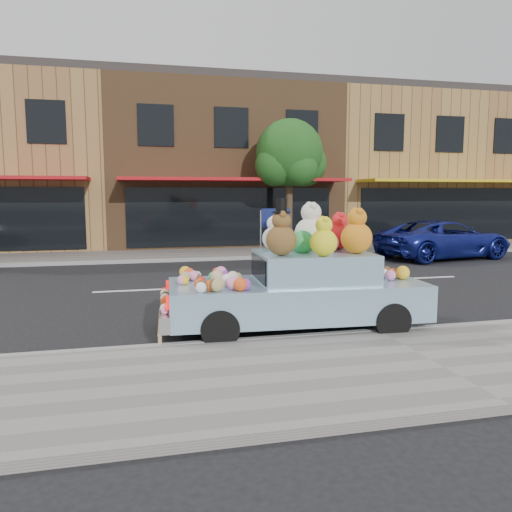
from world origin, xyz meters
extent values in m
plane|color=black|center=(0.00, 0.00, 0.00)|extent=(120.00, 120.00, 0.00)
cube|color=gray|center=(0.00, -6.50, 0.06)|extent=(60.00, 3.00, 0.12)
cube|color=gray|center=(0.00, 6.50, 0.06)|extent=(60.00, 3.00, 0.12)
cube|color=gray|center=(0.00, -5.00, 0.07)|extent=(60.00, 0.12, 0.13)
cube|color=gray|center=(0.00, 5.00, 0.07)|extent=(60.00, 0.12, 0.13)
cube|color=black|center=(-7.00, 7.98, 5.00)|extent=(1.40, 0.06, 1.60)
cube|color=brown|center=(0.00, 12.00, 3.50)|extent=(10.00, 8.00, 7.00)
cube|color=#332D2B|center=(0.00, 12.00, 7.15)|extent=(10.00, 8.00, 0.30)
cube|color=black|center=(0.00, 7.98, 1.40)|extent=(8.50, 0.06, 2.40)
cube|color=#B21016|center=(0.00, 7.10, 2.90)|extent=(9.00, 1.80, 0.12)
cube|color=black|center=(-3.00, 7.98, 5.00)|extent=(1.40, 0.06, 1.60)
cube|color=black|center=(0.00, 7.98, 5.00)|extent=(1.40, 0.06, 1.60)
cube|color=black|center=(3.00, 7.98, 5.00)|extent=(1.40, 0.06, 1.60)
cube|color=olive|center=(10.00, 12.00, 3.50)|extent=(10.00, 8.00, 7.00)
cube|color=#332D2B|center=(10.00, 12.00, 7.15)|extent=(10.00, 8.00, 0.30)
cube|color=black|center=(10.00, 7.98, 1.40)|extent=(8.50, 0.06, 2.40)
cube|color=gold|center=(10.00, 7.10, 2.90)|extent=(9.00, 1.80, 0.12)
cube|color=black|center=(7.00, 7.98, 5.00)|extent=(1.40, 0.06, 1.60)
cube|color=black|center=(10.00, 7.98, 5.00)|extent=(1.40, 0.06, 1.60)
cube|color=black|center=(13.00, 7.98, 5.00)|extent=(1.40, 0.06, 1.60)
cylinder|color=#38281C|center=(2.00, 6.50, 1.60)|extent=(0.28, 0.28, 3.20)
sphere|color=#154714|center=(2.00, 6.50, 3.92)|extent=(2.60, 2.60, 2.60)
sphere|color=#154714|center=(2.70, 6.80, 3.52)|extent=(1.80, 1.80, 1.80)
sphere|color=#154714|center=(1.40, 6.30, 3.42)|extent=(1.60, 1.60, 1.60)
sphere|color=#154714|center=(2.20, 5.90, 3.32)|extent=(1.40, 1.40, 1.40)
sphere|color=#154714|center=(1.70, 7.10, 3.62)|extent=(1.60, 1.60, 1.60)
imported|color=navy|center=(7.03, 3.68, 0.70)|extent=(5.34, 3.12, 1.40)
cylinder|color=black|center=(0.17, -5.14, 0.30)|extent=(0.61, 0.23, 0.60)
cylinder|color=black|center=(0.26, -3.58, 0.30)|extent=(0.61, 0.23, 0.60)
cylinder|color=black|center=(-2.63, -4.98, 0.30)|extent=(0.61, 0.23, 0.60)
cylinder|color=black|center=(-2.54, -3.42, 0.30)|extent=(0.61, 0.23, 0.60)
cube|color=#91BDD9|center=(-1.18, -4.28, 0.55)|extent=(4.39, 1.94, 0.60)
cube|color=#91BDD9|center=(-0.88, -4.30, 1.10)|extent=(1.98, 1.61, 0.50)
cube|color=silver|center=(-3.40, -4.15, 0.40)|extent=(0.26, 1.79, 0.26)
cube|color=red|center=(-3.39, -4.83, 0.72)|extent=(0.08, 0.28, 0.16)
cube|color=red|center=(-3.31, -3.47, 0.72)|extent=(0.08, 0.28, 0.16)
cube|color=black|center=(-1.83, -4.24, 1.10)|extent=(0.11, 1.30, 0.40)
sphere|color=brown|center=(-1.55, -4.61, 1.60)|extent=(0.50, 0.50, 0.50)
sphere|color=brown|center=(-1.55, -4.61, 1.92)|extent=(0.31, 0.31, 0.31)
sphere|color=brown|center=(-1.55, -4.72, 2.02)|extent=(0.12, 0.12, 0.12)
sphere|color=brown|center=(-1.55, -4.50, 2.02)|extent=(0.12, 0.12, 0.12)
cylinder|color=black|center=(-1.55, -4.61, 2.05)|extent=(0.29, 0.29, 0.02)
cylinder|color=black|center=(-1.55, -4.61, 2.16)|extent=(0.19, 0.19, 0.22)
sphere|color=beige|center=(-0.81, -3.95, 1.64)|extent=(0.58, 0.58, 0.58)
sphere|color=beige|center=(-0.81, -3.95, 2.02)|extent=(0.36, 0.36, 0.36)
sphere|color=beige|center=(-0.81, -4.08, 2.13)|extent=(0.14, 0.14, 0.14)
sphere|color=beige|center=(-0.81, -3.82, 2.13)|extent=(0.14, 0.14, 0.14)
sphere|color=#C66E12|center=(-0.25, -4.63, 1.61)|extent=(0.52, 0.52, 0.52)
sphere|color=#C66E12|center=(-0.25, -4.63, 1.95)|extent=(0.33, 0.33, 0.33)
sphere|color=#C66E12|center=(-0.25, -4.75, 2.06)|extent=(0.12, 0.12, 0.12)
sphere|color=#C66E12|center=(-0.25, -4.52, 2.06)|extent=(0.12, 0.12, 0.12)
sphere|color=red|center=(-0.26, -3.93, 1.58)|extent=(0.46, 0.46, 0.46)
sphere|color=red|center=(-0.26, -3.93, 1.87)|extent=(0.28, 0.28, 0.28)
sphere|color=red|center=(-0.26, -4.03, 1.97)|extent=(0.11, 0.11, 0.11)
sphere|color=red|center=(-0.26, -3.83, 1.97)|extent=(0.11, 0.11, 0.11)
sphere|color=white|center=(-1.46, -3.81, 1.56)|extent=(0.41, 0.41, 0.41)
sphere|color=white|center=(-1.46, -3.81, 1.82)|extent=(0.26, 0.26, 0.26)
sphere|color=white|center=(-1.46, -3.90, 1.91)|extent=(0.10, 0.10, 0.10)
sphere|color=white|center=(-1.46, -3.72, 1.91)|extent=(0.10, 0.10, 0.10)
sphere|color=yellow|center=(-0.92, -4.84, 1.57)|extent=(0.44, 0.44, 0.44)
sphere|color=yellow|center=(-0.92, -4.84, 1.85)|extent=(0.27, 0.27, 0.27)
sphere|color=yellow|center=(-0.92, -4.94, 1.94)|extent=(0.10, 0.10, 0.10)
sphere|color=yellow|center=(-0.92, -4.75, 1.94)|extent=(0.10, 0.10, 0.10)
sphere|color=green|center=(-1.08, -4.28, 1.53)|extent=(0.40, 0.40, 0.40)
sphere|color=pink|center=(-0.58, -4.26, 1.50)|extent=(0.32, 0.32, 0.32)
sphere|color=white|center=(-2.89, -4.89, 0.93)|extent=(0.17, 0.17, 0.17)
sphere|color=pink|center=(-2.88, -3.81, 0.94)|extent=(0.18, 0.18, 0.18)
sphere|color=red|center=(-3.04, -3.84, 0.92)|extent=(0.15, 0.15, 0.15)
sphere|color=#503216|center=(-2.83, -3.83, 0.92)|extent=(0.14, 0.14, 0.14)
sphere|color=#EC4616|center=(-2.43, -3.45, 0.93)|extent=(0.17, 0.17, 0.17)
sphere|color=#9D8E56|center=(-3.04, -3.86, 0.94)|extent=(0.18, 0.18, 0.18)
sphere|color=beige|center=(-2.27, -4.17, 0.95)|extent=(0.20, 0.20, 0.20)
sphere|color=#792D8B|center=(-2.33, -3.74, 0.93)|extent=(0.16, 0.16, 0.16)
sphere|color=red|center=(-2.81, -4.21, 0.92)|extent=(0.14, 0.14, 0.14)
sphere|color=#EC4616|center=(-2.94, -3.59, 0.95)|extent=(0.20, 0.20, 0.20)
sphere|color=pink|center=(-2.38, -3.66, 0.96)|extent=(0.22, 0.22, 0.22)
sphere|color=white|center=(-2.42, -4.49, 0.96)|extent=(0.21, 0.21, 0.21)
sphere|color=#EC4616|center=(-2.28, -4.88, 0.96)|extent=(0.21, 0.21, 0.21)
sphere|color=#EC4616|center=(-2.88, -4.58, 0.93)|extent=(0.17, 0.17, 0.17)
sphere|color=#9D8E56|center=(-2.65, -4.85, 0.95)|extent=(0.20, 0.20, 0.20)
sphere|color=green|center=(-2.57, -4.09, 0.95)|extent=(0.20, 0.20, 0.20)
sphere|color=#9D8E56|center=(-2.61, -4.77, 0.95)|extent=(0.21, 0.21, 0.21)
sphere|color=#792D8B|center=(-2.20, -4.83, 0.94)|extent=(0.19, 0.19, 0.19)
sphere|color=#503216|center=(-2.69, -4.83, 0.95)|extent=(0.20, 0.20, 0.20)
sphere|color=beige|center=(-2.27, -4.15, 0.93)|extent=(0.16, 0.16, 0.16)
sphere|color=red|center=(-2.32, -4.81, 0.92)|extent=(0.14, 0.14, 0.14)
sphere|color=pink|center=(-3.12, -4.12, 0.93)|extent=(0.16, 0.16, 0.16)
sphere|color=beige|center=(-2.67, -4.72, 0.94)|extent=(0.19, 0.19, 0.19)
sphere|color=#FFA41C|center=(-2.24, -4.15, 0.94)|extent=(0.17, 0.17, 0.17)
sphere|color=#9D8E56|center=(-2.15, -3.98, 0.92)|extent=(0.14, 0.14, 0.14)
sphere|color=pink|center=(-2.38, -4.74, 0.96)|extent=(0.21, 0.21, 0.21)
sphere|color=#FFA41C|center=(-3.00, -3.44, 0.95)|extent=(0.21, 0.21, 0.21)
sphere|color=#FFA41C|center=(-3.07, -4.14, 0.92)|extent=(0.15, 0.15, 0.15)
sphere|color=pink|center=(-2.97, -3.68, 0.92)|extent=(0.14, 0.14, 0.14)
sphere|color=beige|center=(-2.79, -3.57, 0.92)|extent=(0.13, 0.13, 0.13)
sphere|color=#9D8E56|center=(-2.30, -4.83, 0.93)|extent=(0.17, 0.17, 0.17)
sphere|color=#EC4616|center=(-2.73, -4.80, 0.94)|extent=(0.19, 0.19, 0.19)
sphere|color=#503216|center=(-2.88, -4.84, 0.94)|extent=(0.18, 0.18, 0.18)
sphere|color=#D8A88C|center=(-2.53, -4.15, 0.97)|extent=(0.22, 0.22, 0.22)
sphere|color=beige|center=(-3.37, -3.61, 0.61)|extent=(0.17, 0.17, 0.17)
sphere|color=#503216|center=(-3.38, -3.89, 0.60)|extent=(0.13, 0.13, 0.13)
sphere|color=beige|center=(-3.39, -3.96, 0.61)|extent=(0.15, 0.15, 0.15)
sphere|color=#EC4616|center=(-3.40, -4.15, 0.60)|extent=(0.15, 0.15, 0.15)
sphere|color=pink|center=(-3.44, -4.80, 0.59)|extent=(0.13, 0.13, 0.13)
sphere|color=red|center=(-3.36, -3.43, 0.61)|extent=(0.16, 0.16, 0.16)
sphere|color=#503216|center=(-3.38, -3.76, 0.61)|extent=(0.15, 0.15, 0.15)
sphere|color=white|center=(-3.43, -4.72, 0.60)|extent=(0.15, 0.15, 0.15)
sphere|color=#EC4616|center=(0.64, -4.26, 0.93)|extent=(0.17, 0.17, 0.17)
sphere|color=#792D8B|center=(0.39, -3.96, 0.96)|extent=(0.21, 0.21, 0.21)
sphere|color=pink|center=(0.44, -4.55, 0.94)|extent=(0.19, 0.19, 0.19)
sphere|color=white|center=(0.46, -4.27, 0.93)|extent=(0.16, 0.16, 0.16)
sphere|color=#503216|center=(0.75, -4.32, 0.95)|extent=(0.20, 0.20, 0.20)
sphere|color=#FFA41C|center=(0.70, -4.50, 0.97)|extent=(0.24, 0.24, 0.24)
sphere|color=#EC4616|center=(0.15, -4.23, 0.98)|extent=(0.26, 0.26, 0.26)
sphere|color=#503216|center=(0.63, -4.06, 0.94)|extent=(0.17, 0.17, 0.17)
cylinder|color=#997A54|center=(-3.53, -4.99, 0.17)|extent=(0.06, 0.06, 0.17)
sphere|color=#997A54|center=(-3.53, -4.99, 0.26)|extent=(0.07, 0.07, 0.07)
cylinder|color=#997A54|center=(-3.52, -4.87, 0.17)|extent=(0.06, 0.06, 0.17)
sphere|color=#997A54|center=(-3.52, -4.87, 0.26)|extent=(0.07, 0.07, 0.07)
cylinder|color=#997A54|center=(-3.52, -4.75, 0.17)|extent=(0.06, 0.06, 0.17)
sphere|color=#997A54|center=(-3.52, -4.75, 0.26)|extent=(0.07, 0.07, 0.07)
cylinder|color=#997A54|center=(-3.51, -4.63, 0.17)|extent=(0.06, 0.06, 0.17)
sphere|color=#997A54|center=(-3.51, -4.63, 0.26)|extent=(0.07, 0.07, 0.07)
cylinder|color=#997A54|center=(-3.50, -4.51, 0.17)|extent=(0.06, 0.06, 0.17)
sphere|color=#997A54|center=(-3.50, -4.51, 0.26)|extent=(0.07, 0.07, 0.07)
cylinder|color=#997A54|center=(-3.49, -4.39, 0.17)|extent=(0.06, 0.06, 0.17)
sphere|color=#997A54|center=(-3.49, -4.39, 0.26)|extent=(0.07, 0.07, 0.07)
cylinder|color=#997A54|center=(-3.49, -4.27, 0.17)|extent=(0.06, 0.06, 0.17)
sphere|color=#997A54|center=(-3.49, -4.27, 0.26)|extent=(0.07, 0.07, 0.07)
cylinder|color=#997A54|center=(-3.48, -4.15, 0.17)|extent=(0.06, 0.06, 0.17)
sphere|color=#997A54|center=(-3.48, -4.15, 0.26)|extent=(0.07, 0.07, 0.07)
cylinder|color=#997A54|center=(-3.47, -4.02, 0.17)|extent=(0.06, 0.06, 0.17)
sphere|color=#997A54|center=(-3.47, -4.02, 0.26)|extent=(0.07, 0.07, 0.07)
cylinder|color=#997A54|center=(-3.47, -3.90, 0.17)|extent=(0.06, 0.06, 0.17)
sphere|color=#997A54|center=(-3.47, -3.90, 0.26)|extent=(0.07, 0.07, 0.07)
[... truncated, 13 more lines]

